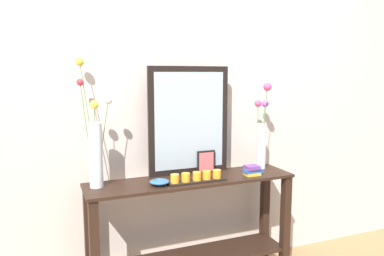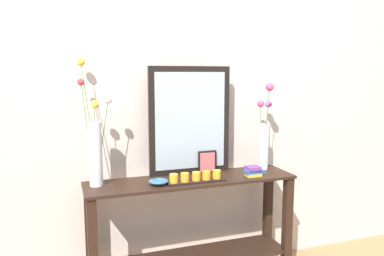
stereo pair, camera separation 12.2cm
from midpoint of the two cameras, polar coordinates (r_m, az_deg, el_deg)
wall_back at (r=2.74m, az=-3.60°, el=5.24°), size 6.40×0.08×2.70m
console_table at (r=2.65m, az=-1.36°, el=-14.03°), size 1.42×0.34×0.79m
mirror_leaning at (r=2.62m, az=-1.79°, el=1.11°), size 0.59×0.03×0.75m
tall_vase_left at (r=2.41m, az=-15.89°, el=-2.50°), size 0.20×0.19×0.80m
vase_right at (r=2.82m, az=9.29°, el=-1.07°), size 0.14×0.21×0.64m
candle_tray at (r=2.47m, az=-0.77°, el=-7.55°), size 0.39×0.09×0.07m
picture_frame_small at (r=2.69m, az=0.83°, el=-5.12°), size 0.13×0.01×0.16m
decorative_bowl at (r=2.42m, az=-6.39°, el=-8.09°), size 0.13×0.13×0.04m
book_stack at (r=2.66m, az=7.81°, el=-6.37°), size 0.13×0.09×0.07m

